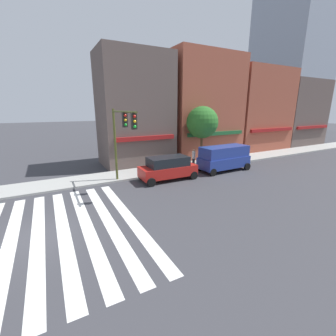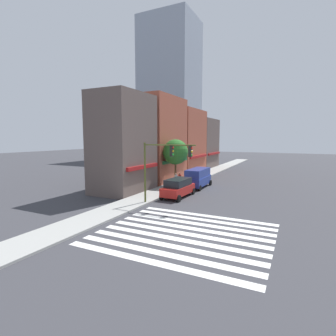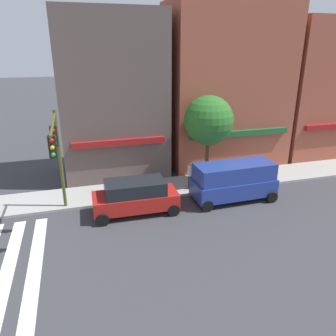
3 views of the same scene
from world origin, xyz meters
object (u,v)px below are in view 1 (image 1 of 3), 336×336
Objects in this scene: pedestrian_white_shirt at (194,158)px; suv_red at (168,168)px; street_tree at (202,122)px; traffic_signal at (122,131)px; pedestrian_red_jacket at (200,157)px; van_blue at (224,157)px.

suv_red is at bearing -102.67° from pedestrian_white_shirt.
suv_red is 6.97m from street_tree.
pedestrian_white_shirt is at bearing 16.35° from traffic_signal.
traffic_signal reaches higher than pedestrian_red_jacket.
suv_red reaches higher than pedestrian_red_jacket.
suv_red is 6.04m from van_blue.
pedestrian_red_jacket is at bearing 127.19° from van_blue.
street_tree is at bearing -130.17° from pedestrian_red_jacket.
street_tree is (9.24, 3.01, 0.19)m from traffic_signal.
suv_red is at bearing 22.94° from pedestrian_red_jacket.
pedestrian_white_shirt is 0.30× the size of street_tree.
pedestrian_white_shirt is at bearing -22.08° from pedestrian_red_jacket.
pedestrian_white_shirt and pedestrian_red_jacket have the same top height.
traffic_signal is 1.21× the size of suv_red.
traffic_signal is at bearing -175.40° from suv_red.
van_blue is 2.35m from pedestrian_red_jacket.
van_blue is (6.03, -0.00, 0.25)m from suv_red.
suv_red is 0.94× the size of van_blue.
street_tree reaches higher than suv_red.
suv_red is at bearing 3.20° from traffic_signal.
pedestrian_red_jacket is at bearing -131.28° from street_tree.
suv_red is 2.68× the size of pedestrian_white_shirt.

